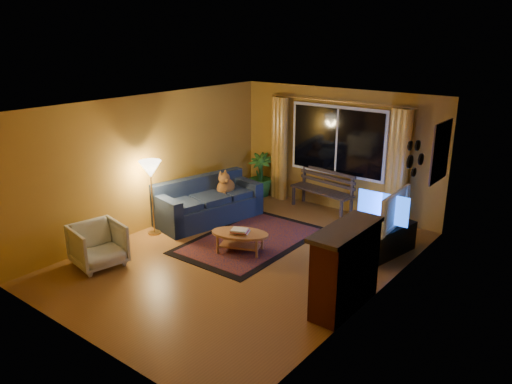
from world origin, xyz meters
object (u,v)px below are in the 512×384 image
Objects in this scene: bench at (321,201)px; floor_lamp at (152,198)px; coffee_table at (240,242)px; armchair at (98,243)px; tv_console at (386,241)px; sofa at (208,200)px.

floor_lamp is at bearing -112.50° from bench.
armchair is at bearing -129.68° from coffee_table.
floor_lamp is 4.16m from tv_console.
coffee_table is at bearing -15.45° from sofa.
coffee_table is (1.46, 1.75, -0.20)m from armchair.
floor_lamp is (-1.77, -2.98, 0.48)m from bench.
sofa is at bearing -158.19° from tv_console.
armchair reaches higher than tv_console.
floor_lamp is at bearing 23.46° from armchair.
tv_console is (3.74, 1.76, -0.44)m from floor_lamp.
coffee_table is at bearing 11.22° from floor_lamp.
sofa is at bearing 10.41° from armchair.
armchair is at bearing -77.59° from floor_lamp.
sofa is (-1.44, -1.88, 0.21)m from bench.
bench is 3.50m from floor_lamp.
tv_console is at bearing -36.23° from armchair.
armchair is (-0.03, -2.51, -0.04)m from sofa.
coffee_table is at bearing -81.97° from bench.
armchair reaches higher than coffee_table.
armchair is (-1.46, -4.39, 0.17)m from bench.
sofa reaches higher than tv_console.
coffee_table is at bearing -133.51° from tv_console.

